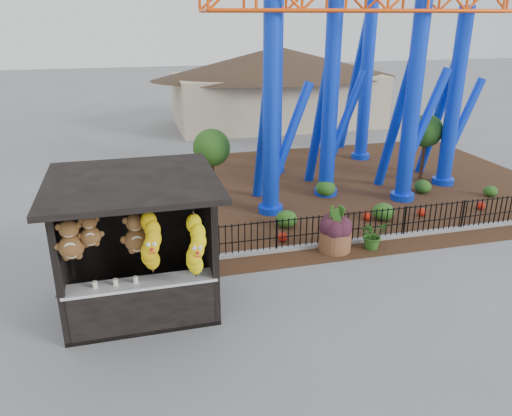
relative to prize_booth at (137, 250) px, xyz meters
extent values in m
plane|color=slate|center=(3.01, -0.90, -1.53)|extent=(120.00, 120.00, 0.00)
cube|color=#331E11|center=(7.01, 7.10, -1.53)|extent=(18.00, 12.00, 0.02)
cube|color=gray|center=(7.01, 2.10, -1.47)|extent=(18.00, 0.18, 0.12)
cube|color=black|center=(0.01, 0.30, -1.48)|extent=(3.20, 2.60, 0.10)
cube|color=black|center=(0.01, 1.54, -0.03)|extent=(3.20, 0.12, 3.00)
cube|color=black|center=(-1.53, 0.30, -0.03)|extent=(0.12, 2.60, 3.00)
cube|color=black|center=(1.55, 0.30, -0.03)|extent=(0.12, 2.60, 3.00)
cube|color=black|center=(0.01, 0.05, 1.53)|extent=(3.50, 3.40, 0.12)
cube|color=black|center=(-1.52, -0.93, -0.03)|extent=(0.14, 0.14, 3.00)
cube|color=black|center=(1.54, -0.93, -0.03)|extent=(0.14, 0.14, 3.00)
cube|color=black|center=(0.01, -0.75, -0.98)|extent=(3.00, 0.50, 1.10)
cube|color=silver|center=(0.01, -0.75, -0.41)|extent=(3.10, 0.55, 0.06)
cylinder|color=black|center=(0.01, -1.15, 1.32)|extent=(2.90, 0.04, 0.04)
cylinder|color=#0D36E8|center=(4.51, 5.10, 1.97)|extent=(0.56, 0.56, 7.00)
cylinder|color=#0D36E8|center=(4.51, 5.10, -1.41)|extent=(0.84, 0.84, 0.24)
cylinder|color=#0D36E8|center=(7.01, 6.30, 2.12)|extent=(0.56, 0.56, 7.30)
cylinder|color=#0D36E8|center=(7.01, 6.30, -1.41)|extent=(0.84, 0.84, 0.24)
cylinder|color=#0D36E8|center=(9.51, 5.10, 2.22)|extent=(0.56, 0.56, 7.50)
cylinder|color=#0D36E8|center=(9.51, 5.10, -1.41)|extent=(0.84, 0.84, 0.24)
cylinder|color=#0D36E8|center=(12.01, 6.30, 1.77)|extent=(0.56, 0.56, 6.60)
cylinder|color=#0D36E8|center=(12.01, 6.30, -1.41)|extent=(0.84, 0.84, 0.24)
cylinder|color=#0D36E8|center=(6.01, 9.60, 3.22)|extent=(0.56, 0.56, 9.50)
cylinder|color=#0D36E8|center=(6.01, 9.60, -1.41)|extent=(0.84, 0.84, 0.24)
cylinder|color=#0D36E8|center=(10.51, 10.60, 3.72)|extent=(0.56, 0.56, 10.50)
cylinder|color=#0D36E8|center=(10.51, 10.60, -1.41)|extent=(0.84, 0.84, 0.24)
cylinder|color=#0D36E8|center=(4.51, 6.00, 1.09)|extent=(0.36, 2.21, 5.85)
cylinder|color=#0D36E8|center=(5.21, 5.40, 0.92)|extent=(1.62, 0.32, 3.73)
cylinder|color=#0D36E8|center=(7.01, 7.20, 1.20)|extent=(0.36, 2.29, 6.10)
cylinder|color=#0D36E8|center=(7.71, 6.60, 1.02)|extent=(1.67, 0.32, 3.88)
cylinder|color=#0D36E8|center=(9.51, 6.00, 1.28)|extent=(0.36, 2.34, 6.26)
cylinder|color=#0D36E8|center=(10.21, 5.40, 1.09)|extent=(1.71, 0.32, 3.99)
cylinder|color=#0D36E8|center=(12.01, 7.20, 0.94)|extent=(0.36, 2.10, 5.53)
cylinder|color=#0D36E8|center=(12.71, 6.60, 0.78)|extent=(1.54, 0.32, 3.52)
cylinder|color=brown|center=(5.45, 1.80, -1.24)|extent=(1.18, 1.18, 0.60)
ellipsoid|color=#32141E|center=(5.45, 1.80, -0.62)|extent=(0.70, 0.70, 0.64)
imported|color=#1D5619|center=(6.54, 1.65, -1.11)|extent=(0.87, 0.79, 0.85)
ellipsoid|color=#244E17|center=(4.63, 3.72, -1.25)|extent=(0.67, 0.67, 0.54)
ellipsoid|color=#244E17|center=(7.86, 3.48, -1.24)|extent=(0.70, 0.70, 0.56)
ellipsoid|color=#244E17|center=(10.60, 5.51, -1.27)|extent=(0.62, 0.62, 0.50)
ellipsoid|color=#244E17|center=(6.93, 6.12, -1.23)|extent=(0.73, 0.73, 0.58)
ellipsoid|color=#244E17|center=(12.81, 4.53, -1.32)|extent=(0.50, 0.50, 0.40)
sphere|color=red|center=(4.18, 2.70, -1.38)|extent=(0.28, 0.28, 0.28)
sphere|color=red|center=(7.34, 3.57, -1.38)|extent=(0.28, 0.28, 0.28)
sphere|color=red|center=(9.26, 3.43, -1.38)|extent=(0.28, 0.28, 0.28)
sphere|color=red|center=(11.58, 3.46, -1.38)|extent=(0.28, 0.28, 0.28)
cube|color=#BFAD8C|center=(9.01, 19.10, -0.03)|extent=(12.00, 6.00, 3.00)
cone|color=#332319|center=(9.01, 19.10, 2.37)|extent=(15.00, 15.00, 1.80)
camera|label=1|loc=(0.00, -10.05, 4.72)|focal=35.00mm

